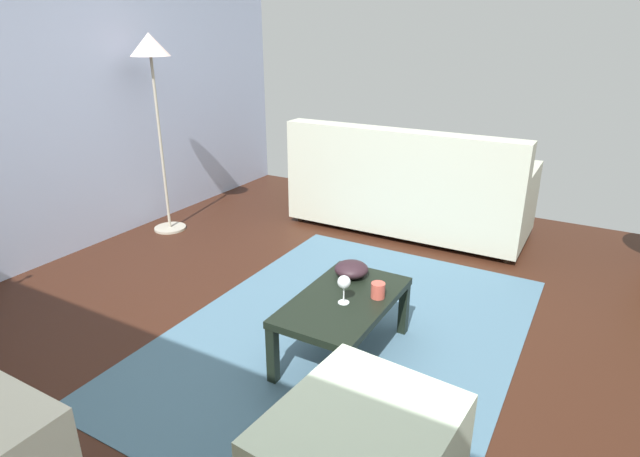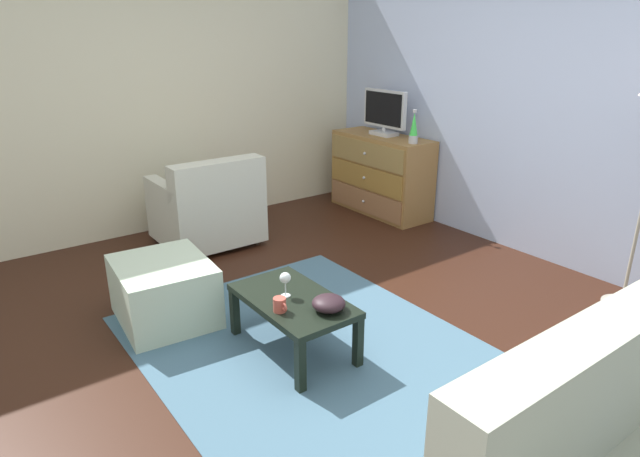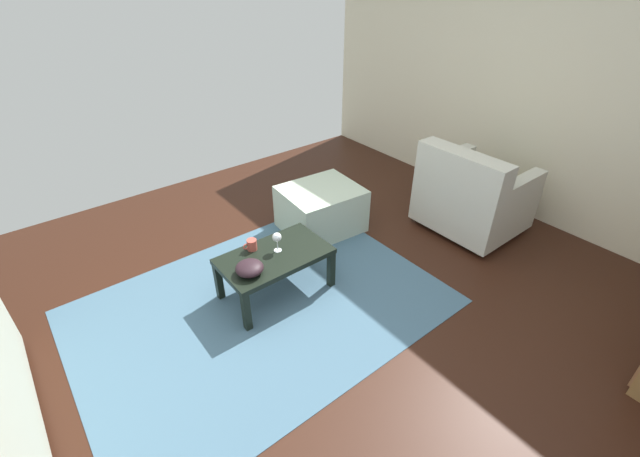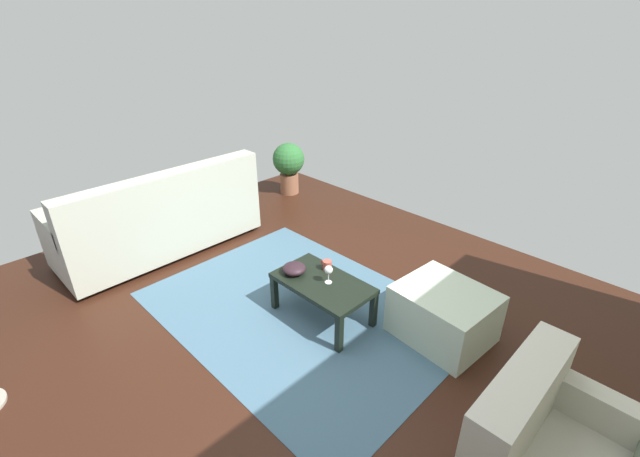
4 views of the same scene
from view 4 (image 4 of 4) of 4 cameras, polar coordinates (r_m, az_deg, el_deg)
name	(u,v)px [view 4 (image 4 of 4)]	position (r m, az deg, el deg)	size (l,w,h in m)	color
ground_plane	(299,335)	(3.60, -2.78, -14.02)	(5.88, 5.16, 0.05)	#331A10
area_rug	(301,310)	(3.80, -2.62, -10.87)	(2.60, 1.90, 0.01)	#426378
coffee_table	(323,286)	(3.55, 0.34, -7.74)	(0.82, 0.48, 0.36)	black
wine_glass	(329,270)	(3.45, 1.15, -5.62)	(0.07, 0.07, 0.16)	silver
mug	(327,265)	(3.65, 0.94, -4.91)	(0.11, 0.08, 0.08)	#B44C3F
bowl_decorative	(294,269)	(3.61, -3.48, -5.37)	(0.20, 0.20, 0.09)	black
couch_large	(161,220)	(4.81, -20.49, 1.09)	(0.85, 2.05, 0.95)	#332319
ottoman	(443,314)	(3.56, 16.18, -10.91)	(0.70, 0.60, 0.43)	beige
potted_plant	(289,163)	(6.01, -4.21, 8.67)	(0.44, 0.44, 0.72)	brown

